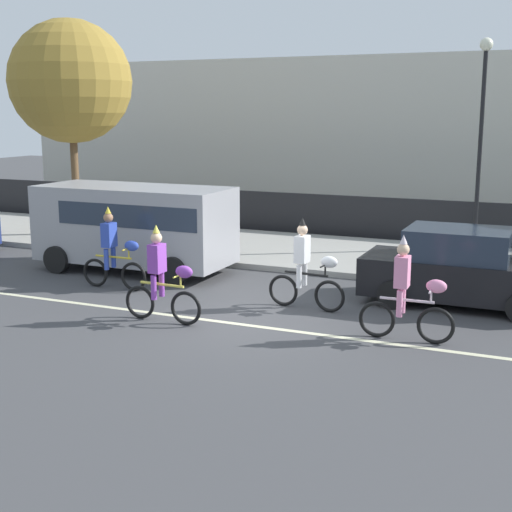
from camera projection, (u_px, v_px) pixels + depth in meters
ground_plane at (245, 317)px, 14.26m from camera, size 80.00×80.00×0.00m
road_centre_line at (235, 323)px, 13.81m from camera, size 36.00×0.14×0.01m
sidewalk_curb at (341, 255)px, 20.08m from camera, size 60.00×5.00×0.15m
fence_line at (368, 219)px, 22.56m from camera, size 40.00×0.08×1.40m
building_backdrop at (360, 134)px, 30.87m from camera, size 28.00×8.00×6.09m
parade_cyclist_cobalt at (114, 253)px, 16.37m from camera, size 1.72×0.50×1.92m
parade_cyclist_purple at (163, 280)px, 13.77m from camera, size 1.72×0.50×1.92m
parade_cyclist_zebra at (307, 270)px, 14.68m from camera, size 1.72×0.50×1.92m
parade_cyclist_pink at (408, 295)px, 12.64m from camera, size 1.72×0.50×1.92m
parked_van_grey at (137, 222)px, 18.10m from camera, size 5.00×2.22×2.18m
parked_car_black at (461, 269)px, 15.00m from camera, size 4.10×1.92×1.64m
street_lamp_post at (482, 113)px, 19.76m from camera, size 0.36×0.36×5.86m
street_tree_near_lamp at (70, 82)px, 22.13m from camera, size 3.81×3.81×6.70m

